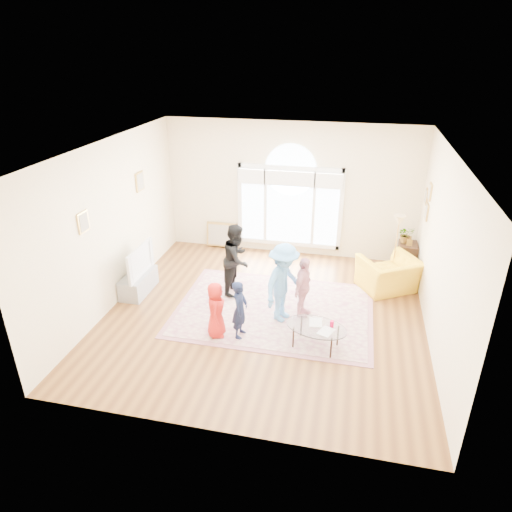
% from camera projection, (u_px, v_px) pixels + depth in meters
% --- Properties ---
extents(ground, '(6.00, 6.00, 0.00)m').
position_uv_depth(ground, '(264.00, 315.00, 8.82)').
color(ground, '#593419').
rests_on(ground, ground).
extents(room_shell, '(6.00, 6.00, 6.00)m').
position_uv_depth(room_shell, '(289.00, 194.00, 10.66)').
color(room_shell, beige).
rests_on(room_shell, ground).
extents(area_rug, '(3.60, 2.60, 0.02)m').
position_uv_depth(area_rug, '(274.00, 310.00, 8.96)').
color(area_rug, '#BEAB91').
rests_on(area_rug, ground).
extents(rug_border, '(3.80, 2.80, 0.01)m').
position_uv_depth(rug_border, '(274.00, 310.00, 8.96)').
color(rug_border, '#955E66').
rests_on(rug_border, ground).
extents(tv_console, '(0.45, 1.00, 0.42)m').
position_uv_depth(tv_console, '(139.00, 283.00, 9.54)').
color(tv_console, gray).
rests_on(tv_console, ground).
extents(television, '(0.17, 1.09, 0.63)m').
position_uv_depth(television, '(136.00, 260.00, 9.32)').
color(television, black).
rests_on(television, tv_console).
extents(coffee_table, '(1.18, 0.90, 0.54)m').
position_uv_depth(coffee_table, '(316.00, 327.00, 7.72)').
color(coffee_table, silver).
rests_on(coffee_table, ground).
extents(armchair, '(1.45, 1.41, 0.72)m').
position_uv_depth(armchair, '(389.00, 274.00, 9.57)').
color(armchair, yellow).
rests_on(armchair, ground).
extents(side_cabinet, '(0.40, 0.50, 0.70)m').
position_uv_depth(side_cabinet, '(406.00, 258.00, 10.32)').
color(side_cabinet, black).
rests_on(side_cabinet, ground).
extents(floor_lamp, '(0.25, 0.25, 1.51)m').
position_uv_depth(floor_lamp, '(399.00, 226.00, 9.58)').
color(floor_lamp, black).
rests_on(floor_lamp, ground).
extents(plant_pedestal, '(0.20, 0.20, 0.70)m').
position_uv_depth(plant_pedestal, '(403.00, 256.00, 10.39)').
color(plant_pedestal, white).
rests_on(plant_pedestal, ground).
extents(potted_plant, '(0.41, 0.38, 0.38)m').
position_uv_depth(potted_plant, '(406.00, 234.00, 10.16)').
color(potted_plant, '#33722D').
rests_on(potted_plant, plant_pedestal).
extents(leaning_picture, '(0.80, 0.14, 0.62)m').
position_uv_depth(leaning_picture, '(223.00, 247.00, 11.72)').
color(leaning_picture, tan).
rests_on(leaning_picture, ground).
extents(child_red, '(0.42, 0.56, 1.03)m').
position_uv_depth(child_red, '(216.00, 310.00, 7.98)').
color(child_red, red).
rests_on(child_red, area_rug).
extents(child_navy, '(0.28, 0.41, 1.08)m').
position_uv_depth(child_navy, '(240.00, 309.00, 7.94)').
color(child_navy, '#151C39').
rests_on(child_navy, area_rug).
extents(child_black, '(0.65, 0.79, 1.50)m').
position_uv_depth(child_black, '(237.00, 259.00, 9.30)').
color(child_black, black).
rests_on(child_black, area_rug).
extents(child_pink, '(0.45, 0.76, 1.21)m').
position_uv_depth(child_pink, '(303.00, 288.00, 8.52)').
color(child_pink, pink).
rests_on(child_pink, area_rug).
extents(child_blue, '(0.92, 1.14, 1.53)m').
position_uv_depth(child_blue, '(283.00, 283.00, 8.34)').
color(child_blue, '#5798D8').
rests_on(child_blue, area_rug).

